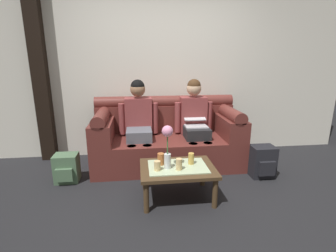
{
  "coord_description": "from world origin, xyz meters",
  "views": [
    {
      "loc": [
        -0.41,
        -2.27,
        1.49
      ],
      "look_at": [
        -0.03,
        0.77,
        0.67
      ],
      "focal_mm": 26.73,
      "sensor_mm": 36.0,
      "label": 1
    }
  ],
  "objects_px": {
    "backpack_right": "(262,162)",
    "backpack_left": "(67,168)",
    "cup_far_center": "(179,164)",
    "person_left": "(139,120)",
    "cup_near_left": "(161,159)",
    "coffee_table": "(178,171)",
    "person_right": "(195,119)",
    "cup_near_right": "(157,166)",
    "cup_far_left": "(191,159)",
    "couch": "(167,139)",
    "flower_vase": "(167,142)"
  },
  "relations": [
    {
      "from": "cup_near_right",
      "to": "cup_far_left",
      "type": "bearing_deg",
      "value": 17.4
    },
    {
      "from": "person_left",
      "to": "cup_far_center",
      "type": "height_order",
      "value": "person_left"
    },
    {
      "from": "person_left",
      "to": "cup_near_left",
      "type": "bearing_deg",
      "value": -76.05
    },
    {
      "from": "coffee_table",
      "to": "cup_near_left",
      "type": "relative_size",
      "value": 6.27
    },
    {
      "from": "coffee_table",
      "to": "backpack_left",
      "type": "bearing_deg",
      "value": 157.56
    },
    {
      "from": "person_left",
      "to": "cup_far_center",
      "type": "distance_m",
      "value": 1.16
    },
    {
      "from": "person_right",
      "to": "cup_near_right",
      "type": "bearing_deg",
      "value": -120.84
    },
    {
      "from": "person_left",
      "to": "cup_near_left",
      "type": "distance_m",
      "value": 0.96
    },
    {
      "from": "person_right",
      "to": "cup_near_left",
      "type": "height_order",
      "value": "person_right"
    },
    {
      "from": "coffee_table",
      "to": "backpack_left",
      "type": "height_order",
      "value": "coffee_table"
    },
    {
      "from": "cup_near_left",
      "to": "cup_far_center",
      "type": "bearing_deg",
      "value": -41.33
    },
    {
      "from": "backpack_right",
      "to": "backpack_left",
      "type": "xyz_separation_m",
      "value": [
        -2.49,
        0.16,
        -0.03
      ]
    },
    {
      "from": "coffee_table",
      "to": "cup_near_right",
      "type": "relative_size",
      "value": 7.88
    },
    {
      "from": "cup_far_left",
      "to": "flower_vase",
      "type": "bearing_deg",
      "value": -162.96
    },
    {
      "from": "coffee_table",
      "to": "cup_near_left",
      "type": "xyz_separation_m",
      "value": [
        -0.18,
        0.06,
        0.12
      ]
    },
    {
      "from": "cup_far_center",
      "to": "cup_far_left",
      "type": "xyz_separation_m",
      "value": [
        0.16,
        0.13,
        0.0
      ]
    },
    {
      "from": "coffee_table",
      "to": "cup_far_center",
      "type": "distance_m",
      "value": 0.15
    },
    {
      "from": "couch",
      "to": "cup_far_center",
      "type": "xyz_separation_m",
      "value": [
        -0.0,
        -1.07,
        0.06
      ]
    },
    {
      "from": "person_right",
      "to": "backpack_left",
      "type": "xyz_separation_m",
      "value": [
        -1.71,
        -0.43,
        -0.48
      ]
    },
    {
      "from": "coffee_table",
      "to": "cup_near_left",
      "type": "distance_m",
      "value": 0.22
    },
    {
      "from": "backpack_right",
      "to": "backpack_left",
      "type": "height_order",
      "value": "backpack_right"
    },
    {
      "from": "coffee_table",
      "to": "cup_far_left",
      "type": "height_order",
      "value": "cup_far_left"
    },
    {
      "from": "cup_near_right",
      "to": "backpack_right",
      "type": "xyz_separation_m",
      "value": [
        1.41,
        0.46,
        -0.22
      ]
    },
    {
      "from": "cup_near_left",
      "to": "backpack_left",
      "type": "relative_size",
      "value": 0.36
    },
    {
      "from": "person_left",
      "to": "couch",
      "type": "bearing_deg",
      "value": 0.3
    },
    {
      "from": "person_right",
      "to": "cup_near_right",
      "type": "relative_size",
      "value": 11.98
    },
    {
      "from": "cup_far_center",
      "to": "couch",
      "type": "bearing_deg",
      "value": 89.97
    },
    {
      "from": "couch",
      "to": "flower_vase",
      "type": "relative_size",
      "value": 4.41
    },
    {
      "from": "cup_near_left",
      "to": "cup_near_right",
      "type": "relative_size",
      "value": 1.26
    },
    {
      "from": "couch",
      "to": "cup_near_right",
      "type": "distance_m",
      "value": 1.08
    },
    {
      "from": "cup_near_left",
      "to": "cup_far_center",
      "type": "xyz_separation_m",
      "value": [
        0.18,
        -0.15,
        -0.0
      ]
    },
    {
      "from": "cup_far_center",
      "to": "backpack_left",
      "type": "distance_m",
      "value": 1.48
    },
    {
      "from": "backpack_right",
      "to": "backpack_left",
      "type": "distance_m",
      "value": 2.5
    },
    {
      "from": "cup_near_right",
      "to": "person_right",
      "type": "bearing_deg",
      "value": 59.16
    },
    {
      "from": "person_right",
      "to": "flower_vase",
      "type": "distance_m",
      "value": 1.14
    },
    {
      "from": "couch",
      "to": "flower_vase",
      "type": "xyz_separation_m",
      "value": [
        -0.12,
        -1.02,
        0.3
      ]
    },
    {
      "from": "cup_far_left",
      "to": "backpack_right",
      "type": "relative_size",
      "value": 0.3
    },
    {
      "from": "person_right",
      "to": "backpack_right",
      "type": "relative_size",
      "value": 2.97
    },
    {
      "from": "cup_far_center",
      "to": "backpack_right",
      "type": "relative_size",
      "value": 0.3
    },
    {
      "from": "cup_near_right",
      "to": "cup_far_center",
      "type": "relative_size",
      "value": 0.84
    },
    {
      "from": "cup_far_center",
      "to": "person_left",
      "type": "bearing_deg",
      "value": 110.66
    },
    {
      "from": "backpack_left",
      "to": "couch",
      "type": "bearing_deg",
      "value": 18.23
    },
    {
      "from": "coffee_table",
      "to": "cup_far_left",
      "type": "bearing_deg",
      "value": 14.93
    },
    {
      "from": "couch",
      "to": "cup_far_left",
      "type": "relative_size",
      "value": 16.54
    },
    {
      "from": "person_right",
      "to": "cup_far_left",
      "type": "bearing_deg",
      "value": -104.77
    },
    {
      "from": "flower_vase",
      "to": "backpack_left",
      "type": "xyz_separation_m",
      "value": [
        -1.2,
        0.58,
        -0.5
      ]
    },
    {
      "from": "cup_near_left",
      "to": "backpack_right",
      "type": "xyz_separation_m",
      "value": [
        1.36,
        0.32,
        -0.24
      ]
    },
    {
      "from": "coffee_table",
      "to": "cup_near_right",
      "type": "distance_m",
      "value": 0.26
    },
    {
      "from": "flower_vase",
      "to": "cup_near_left",
      "type": "relative_size",
      "value": 3.65
    },
    {
      "from": "person_left",
      "to": "cup_near_left",
      "type": "height_order",
      "value": "person_left"
    }
  ]
}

